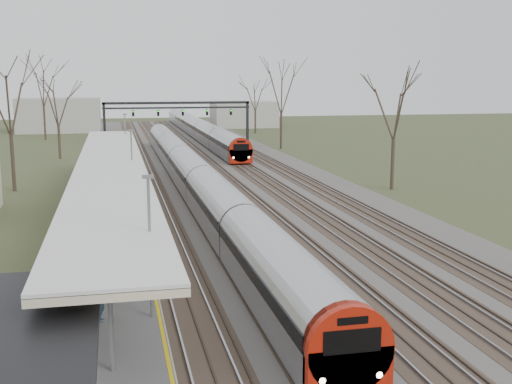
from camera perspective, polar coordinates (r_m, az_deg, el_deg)
track_bed at (r=63.93m, az=-4.27°, el=1.72°), size 24.00×160.00×0.22m
platform at (r=45.96m, az=-12.64°, el=-1.20°), size 3.50×69.00×1.00m
canopy at (r=40.96m, az=-12.82°, el=2.30°), size 4.10×50.00×3.11m
signal_gantry at (r=93.15m, az=-6.98°, el=7.26°), size 21.00×0.59×6.08m
tree_west_far at (r=56.24m, az=-21.15°, el=8.09°), size 5.50×5.50×11.33m
tree_east_far at (r=54.63m, az=12.23°, el=7.73°), size 5.00×5.00×10.30m
train_near at (r=54.19m, az=-5.75°, el=1.72°), size 2.62×75.21×3.05m
train_far at (r=105.65m, az=-5.30°, el=5.75°), size 2.62×75.21×3.05m
passenger at (r=22.88m, az=-13.68°, el=-9.21°), size 0.42×0.62×1.64m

